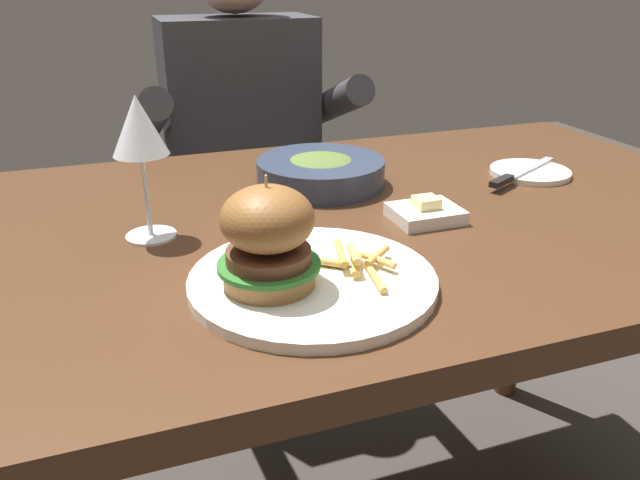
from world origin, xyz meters
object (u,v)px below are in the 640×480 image
Objects in this scene: butter_dish at (425,213)px; bread_plate at (530,172)px; main_plate at (313,281)px; burger_sandwich at (268,237)px; soup_bowl at (321,171)px; diner_person at (244,187)px; table_knife at (518,174)px; wine_glass at (139,131)px.

bread_plate is at bearing 24.91° from butter_dish.
main_plate is 2.25× the size of burger_sandwich.
diner_person is at bearing 91.81° from soup_bowl.
soup_bowl reaches higher than table_knife.
table_knife is at bearing 26.08° from burger_sandwich.
burger_sandwich is at bearing -174.94° from main_plate.
bread_plate is at bearing 28.16° from main_plate.
butter_dish is (0.39, -0.07, -0.14)m from wine_glass.
diner_person is (-0.40, 0.62, -0.18)m from bread_plate.
table_knife is 0.17× the size of diner_person.
soup_bowl is (-0.09, 0.21, 0.01)m from butter_dish.
butter_dish reaches higher than table_knife.
burger_sandwich is (-0.05, -0.00, 0.07)m from main_plate.
butter_dish is (0.23, 0.14, 0.00)m from main_plate.
table_knife is at bearing -61.28° from diner_person.
burger_sandwich is 0.64× the size of table_knife.
diner_person is at bearing 118.72° from table_knife.
bread_plate is at bearing 26.24° from burger_sandwich.
main_plate reaches higher than bread_plate.
wine_glass reaches higher than table_knife.
wine_glass reaches higher than burger_sandwich.
wine_glass is 0.17× the size of diner_person.
diner_person reaches higher than table_knife.
wine_glass is 0.90× the size of soup_bowl.
main_plate is at bearing -151.84° from table_knife.
butter_dish is 0.78m from diner_person.
soup_bowl is (-0.38, 0.07, 0.02)m from bread_plate.
butter_dish is (-0.29, -0.13, 0.01)m from bread_plate.
main_plate is 0.92m from diner_person.
burger_sandwich is 0.60× the size of soup_bowl.
butter_dish is at bearing -10.46° from wine_glass.
bread_plate is 0.39m from soup_bowl.
table_knife is 2.05× the size of butter_dish.
diner_person reaches higher than wine_glass.
diner_person is at bearing 67.32° from wine_glass.
burger_sandwich is 0.92× the size of bread_plate.
burger_sandwich is at bearing -62.85° from wine_glass.
bread_plate is at bearing 28.08° from table_knife.
wine_glass is 0.65m from table_knife.
soup_bowl is at bearing 23.97° from wine_glass.
main_plate is 1.34× the size of soup_bowl.
burger_sandwich is 0.32m from butter_dish.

